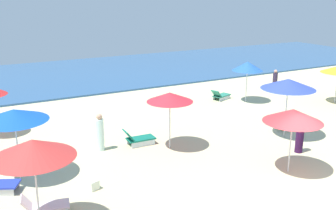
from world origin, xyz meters
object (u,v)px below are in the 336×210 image
beach_ball_1 (302,90)px  umbrella_6 (293,116)px  umbrella_7 (170,97)px  umbrella_1 (248,66)px  lounge_chair_1_0 (221,96)px  umbrella_3 (33,149)px  cooler_box_0 (91,184)px  umbrella_4 (288,84)px  beachgoer_0 (100,133)px  lounge_chair_4_0 (288,124)px  beachgoer_1 (300,137)px  umbrella_0 (14,115)px  lounge_chair_3_0 (44,207)px  lounge_chair_7_0 (138,139)px  beachgoer_2 (275,81)px

beach_ball_1 → umbrella_6: bearing=-138.5°
umbrella_7 → beach_ball_1: 13.32m
umbrella_1 → lounge_chair_1_0: size_ratio=1.66×
umbrella_6 → umbrella_3: bearing=177.3°
umbrella_7 → beach_ball_1: size_ratio=6.24×
umbrella_1 → umbrella_7: size_ratio=1.00×
umbrella_3 → cooler_box_0: bearing=41.7°
umbrella_6 → cooler_box_0: size_ratio=4.33×
umbrella_3 → beach_ball_1: umbrella_3 is taller
umbrella_6 → cooler_box_0: umbrella_6 is taller
umbrella_4 → cooler_box_0: 9.86m
beach_ball_1 → lounge_chair_1_0: bearing=168.3°
beachgoer_0 → lounge_chair_4_0: bearing=64.8°
lounge_chair_1_0 → lounge_chair_4_0: 6.22m
cooler_box_0 → beachgoer_1: bearing=65.8°
umbrella_3 → umbrella_0: bearing=89.6°
lounge_chair_3_0 → beachgoer_1: beachgoer_1 is taller
umbrella_3 → lounge_chair_7_0: size_ratio=2.00×
umbrella_1 → lounge_chair_7_0: umbrella_1 is taller
umbrella_1 → beachgoer_2: bearing=18.4°
umbrella_6 → beach_ball_1: umbrella_6 is taller
umbrella_6 → umbrella_7: umbrella_7 is taller
beachgoer_0 → beachgoer_2: bearing=93.9°
beachgoer_2 → cooler_box_0: size_ratio=2.65×
lounge_chair_1_0 → lounge_chair_3_0: lounge_chair_1_0 is taller
umbrella_0 → lounge_chair_1_0: (12.79, 5.51, -2.16)m
cooler_box_0 → umbrella_4: bearing=76.7°
beachgoer_1 → umbrella_1: bearing=-179.4°
lounge_chair_7_0 → umbrella_1: bearing=-67.4°
lounge_chair_3_0 → beach_ball_1: size_ratio=3.78×
umbrella_0 → umbrella_7: 6.16m
umbrella_1 → umbrella_6: 9.84m
lounge_chair_3_0 → beachgoer_2: beachgoer_2 is taller
lounge_chair_7_0 → beachgoer_2: size_ratio=0.93×
umbrella_6 → beachgoer_2: 12.80m
umbrella_0 → beachgoer_1: bearing=-15.6°
umbrella_4 → beachgoer_1: (-0.84, -1.72, -1.83)m
lounge_chair_4_0 → beach_ball_1: 7.95m
umbrella_1 → lounge_chair_1_0: 2.51m
beach_ball_1 → umbrella_1: bearing=179.4°
lounge_chair_4_0 → beachgoer_2: 7.86m
cooler_box_0 → beach_ball_1: 17.70m
umbrella_0 → beach_ball_1: 19.21m
lounge_chair_7_0 → beach_ball_1: size_ratio=3.50×
umbrella_6 → umbrella_7: size_ratio=0.99×
lounge_chair_3_0 → cooler_box_0: 1.97m
umbrella_3 → umbrella_6: 9.02m
umbrella_3 → cooler_box_0: size_ratio=4.90×
beach_ball_1 → umbrella_7: bearing=-160.9°
beach_ball_1 → umbrella_3: bearing=-156.6°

